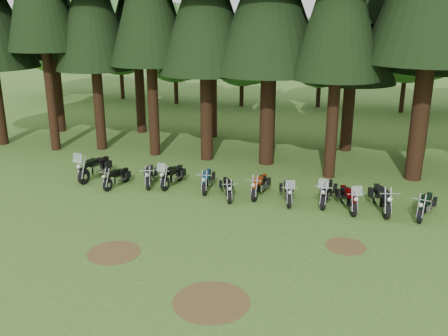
{
  "coord_description": "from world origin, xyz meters",
  "views": [
    {
      "loc": [
        4.5,
        -15.62,
        7.77
      ],
      "look_at": [
        -1.06,
        5.0,
        1.0
      ],
      "focal_mm": 40.0,
      "sensor_mm": 36.0,
      "label": 1
    }
  ],
  "objects": [
    {
      "name": "motorcycle_7",
      "position": [
        1.95,
        4.16,
        0.43
      ],
      "size": [
        0.7,
        2.04,
        1.29
      ],
      "rotation": [
        0.0,
        0.0,
        0.23
      ],
      "color": "black",
      "rests_on": "ground"
    },
    {
      "name": "motorcycle_6",
      "position": [
        0.66,
        4.61,
        0.44
      ],
      "size": [
        0.36,
        2.12,
        0.86
      ],
      "rotation": [
        0.0,
        0.0,
        -0.07
      ],
      "color": "black",
      "rests_on": "ground"
    },
    {
      "name": "dirt_patch_1",
      "position": [
        4.5,
        0.5,
        0.01
      ],
      "size": [
        1.4,
        1.4,
        0.01
      ],
      "primitive_type": "cylinder",
      "color": "#4C3D1E",
      "rests_on": "ground"
    },
    {
      "name": "decid_4",
      "position": [
        1.58,
        26.32,
        4.37
      ],
      "size": [
        5.93,
        5.76,
        7.41
      ],
      "color": "#321C10",
      "rests_on": "ground"
    },
    {
      "name": "motorcycle_3",
      "position": [
        -3.49,
        4.83,
        0.46
      ],
      "size": [
        0.51,
        2.21,
        1.38
      ],
      "rotation": [
        0.0,
        0.0,
        -0.1
      ],
      "color": "black",
      "rests_on": "ground"
    },
    {
      "name": "ground",
      "position": [
        0.0,
        0.0,
        0.0
      ],
      "size": [
        120.0,
        120.0,
        0.0
      ],
      "primitive_type": "plane",
      "color": "#395E23",
      "rests_on": "ground"
    },
    {
      "name": "decid_2",
      "position": [
        -10.43,
        24.78,
        4.95
      ],
      "size": [
        6.72,
        6.53,
        8.4
      ],
      "color": "#321C10",
      "rests_on": "ground"
    },
    {
      "name": "motorcycle_9",
      "position": [
        4.45,
        3.97,
        0.46
      ],
      "size": [
        0.91,
        2.14,
        1.37
      ],
      "rotation": [
        0.0,
        0.0,
        0.31
      ],
      "color": "black",
      "rests_on": "ground"
    },
    {
      "name": "motorcycle_8",
      "position": [
        3.56,
        4.42,
        0.47
      ],
      "size": [
        0.51,
        2.26,
        1.42
      ],
      "rotation": [
        0.0,
        0.0,
        -0.09
      ],
      "color": "black",
      "rests_on": "ground"
    },
    {
      "name": "decid_1",
      "position": [
        -15.99,
        25.76,
        5.83
      ],
      "size": [
        7.91,
        7.69,
        9.88
      ],
      "color": "#321C10",
      "rests_on": "ground"
    },
    {
      "name": "decid_5",
      "position": [
        8.29,
        25.71,
        6.23
      ],
      "size": [
        8.45,
        8.21,
        10.56
      ],
      "color": "#321C10",
      "rests_on": "ground"
    },
    {
      "name": "motorcycle_5",
      "position": [
        -0.63,
        3.97,
        0.4
      ],
      "size": [
        0.82,
        1.86,
        0.79
      ],
      "rotation": [
        0.0,
        0.0,
        0.37
      ],
      "color": "black",
      "rests_on": "ground"
    },
    {
      "name": "dirt_patch_0",
      "position": [
        -3.0,
        -2.0,
        0.01
      ],
      "size": [
        1.8,
        1.8,
        0.01
      ],
      "primitive_type": "cylinder",
      "color": "#4C3D1E",
      "rests_on": "ground"
    },
    {
      "name": "motorcycle_10",
      "position": [
        5.75,
        4.18,
        0.49
      ],
      "size": [
        0.64,
        2.36,
        0.97
      ],
      "rotation": [
        0.0,
        0.0,
        0.21
      ],
      "color": "black",
      "rests_on": "ground"
    },
    {
      "name": "dirt_patch_2",
      "position": [
        1.0,
        -4.0,
        0.01
      ],
      "size": [
        2.2,
        2.2,
        0.01
      ],
      "primitive_type": "cylinder",
      "color": "#4C3D1E",
      "rests_on": "ground"
    },
    {
      "name": "pine_back_4",
      "position": [
        4.04,
        13.25,
        8.25
      ],
      "size": [
        4.94,
        4.94,
        13.78
      ],
      "color": "#321C10",
      "rests_on": "ground"
    },
    {
      "name": "motorcycle_2",
      "position": [
        -4.56,
        4.69,
        0.43
      ],
      "size": [
        0.74,
        2.0,
        0.84
      ],
      "rotation": [
        0.0,
        0.0,
        0.3
      ],
      "color": "black",
      "rests_on": "ground"
    },
    {
      "name": "decid_3",
      "position": [
        -4.71,
        25.13,
        4.51
      ],
      "size": [
        6.12,
        5.95,
        7.65
      ],
      "color": "#321C10",
      "rests_on": "ground"
    },
    {
      "name": "decid_0",
      "position": [
        -22.1,
        25.26,
        5.9
      ],
      "size": [
        8.0,
        7.78,
        10.0
      ],
      "color": "#321C10",
      "rests_on": "ground"
    },
    {
      "name": "motorcycle_0",
      "position": [
        -7.44,
        4.79,
        0.53
      ],
      "size": [
        0.63,
        2.52,
        1.58
      ],
      "rotation": [
        0.0,
        0.0,
        -0.12
      ],
      "color": "black",
      "rests_on": "ground"
    },
    {
      "name": "motorcycle_1",
      "position": [
        -5.91,
        4.06,
        0.41
      ],
      "size": [
        0.43,
        1.96,
        0.8
      ],
      "rotation": [
        0.0,
        0.0,
        -0.16
      ],
      "color": "black",
      "rests_on": "ground"
    },
    {
      "name": "motorcycle_11",
      "position": [
        7.39,
        4.0,
        0.45
      ],
      "size": [
        0.75,
        2.1,
        0.88
      ],
      "rotation": [
        0.0,
        0.0,
        -0.29
      ],
      "color": "black",
      "rests_on": "ground"
    },
    {
      "name": "motorcycle_4",
      "position": [
        -1.8,
        4.74,
        0.43
      ],
      "size": [
        0.48,
        2.08,
        0.85
      ],
      "rotation": [
        0.0,
        0.0,
        0.17
      ],
      "color": "black",
      "rests_on": "ground"
    }
  ]
}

